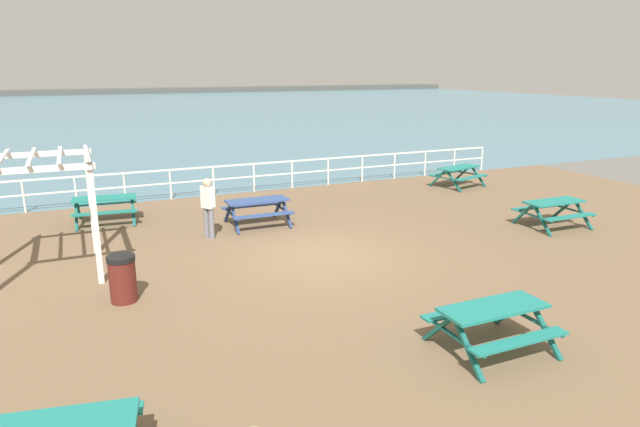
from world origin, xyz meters
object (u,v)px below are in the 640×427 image
Objects in this scene: picnic_table_near_left at (493,317)px; picnic_table_seaward at (105,204)px; picnic_table_far_right at (257,206)px; visitor at (208,204)px; lattice_pergola at (36,187)px; picnic_table_mid_centre at (458,172)px; picnic_table_near_right at (554,207)px; litter_bin at (123,278)px.

picnic_table_near_left is 0.93× the size of picnic_table_seaward.
picnic_table_seaward is (-4.06, 2.15, 0.00)m from picnic_table_far_right.
picnic_table_seaward is (-5.22, 10.89, 0.00)m from picnic_table_near_left.
visitor is 4.30m from lattice_pergola.
visitor reaches higher than picnic_table_mid_centre.
picnic_table_near_right is 1.92× the size of litter_bin.
picnic_table_near_left is 7.00m from litter_bin.
lattice_pergola is (-13.40, 1.87, 1.41)m from picnic_table_near_right.
visitor is 4.35m from litter_bin.
visitor reaches higher than litter_bin.
visitor reaches higher than picnic_table_near_left.
lattice_pergola reaches higher than visitor.
visitor is at bearing -43.82° from picnic_table_seaward.
visitor is at bearing 108.96° from picnic_table_near_left.
picnic_table_mid_centre is at bearing 13.48° from picnic_table_far_right.
picnic_table_near_left is 9.76m from lattice_pergola.
picnic_table_near_left is 8.52m from visitor.
visitor is (2.46, -2.84, 0.36)m from picnic_table_seaward.
picnic_table_seaward is (-11.86, 5.86, 0.00)m from picnic_table_near_right.
picnic_table_far_right is (-1.16, 8.74, 0.00)m from picnic_table_near_left.
picnic_table_mid_centre is at bearing 80.48° from picnic_table_near_right.
lattice_pergola is (-14.47, -3.89, 1.41)m from picnic_table_mid_centre.
picnic_table_seaward is 0.71× the size of lattice_pergola.
picnic_table_near_left is at bearing 77.66° from visitor.
picnic_table_seaward is at bearing -80.24° from visitor.
picnic_table_mid_centre is (1.07, 5.75, 0.00)m from picnic_table_near_right.
picnic_table_near_left and picnic_table_near_right have the same top height.
picnic_table_far_right is at bearing 45.23° from litter_bin.
litter_bin is at bearing -169.84° from picnic_table_mid_centre.
lattice_pergola is at bearing 134.50° from picnic_table_near_left.
picnic_table_mid_centre is 2.25× the size of litter_bin.
visitor is 0.61× the size of lattice_pergola.
picnic_table_near_right is 1.01× the size of picnic_table_far_right.
picnic_table_near_left is 1.09× the size of visitor.
picnic_table_near_left is at bearing -59.20° from picnic_table_seaward.
litter_bin is (-5.31, 4.56, -0.10)m from picnic_table_near_left.
picnic_table_near_left and picnic_table_seaward have the same top height.
picnic_table_near_right is 0.68× the size of lattice_pergola.
picnic_table_seaward is 3.78m from visitor.
lattice_pergola is (-6.76, 6.90, 1.41)m from picnic_table_near_left.
lattice_pergola is at bearing 179.64° from picnic_table_mid_centre.
picnic_table_near_right is at bearing 130.98° from visitor.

